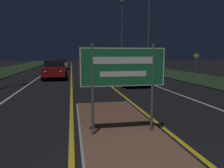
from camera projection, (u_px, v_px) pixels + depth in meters
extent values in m
cube|color=#999993|center=(123.00, 135.00, 5.48)|extent=(2.16, 7.30, 0.05)
cube|color=brown|center=(123.00, 135.00, 5.48)|extent=(2.04, 7.18, 0.10)
cube|color=#23381E|center=(168.00, 73.00, 24.75)|extent=(5.00, 100.00, 0.08)
cube|color=gold|center=(71.00, 71.00, 27.70)|extent=(0.12, 70.00, 0.01)
cube|color=gold|center=(91.00, 71.00, 28.15)|extent=(0.12, 70.00, 0.01)
cube|color=silver|center=(48.00, 71.00, 27.17)|extent=(0.12, 70.00, 0.01)
cube|color=silver|center=(114.00, 70.00, 28.68)|extent=(0.12, 70.00, 0.01)
cube|color=silver|center=(22.00, 72.00, 26.63)|extent=(0.10, 70.00, 0.01)
cube|color=silver|center=(136.00, 70.00, 29.22)|extent=(0.10, 70.00, 0.01)
cylinder|color=#56565B|center=(92.00, 90.00, 5.19)|extent=(0.07, 0.07, 2.21)
cylinder|color=#56565B|center=(152.00, 88.00, 5.46)|extent=(0.07, 0.07, 2.21)
cube|color=#19703D|center=(123.00, 67.00, 5.25)|extent=(2.08, 0.04, 0.92)
cube|color=white|center=(123.00, 67.00, 5.23)|extent=(2.08, 0.00, 0.92)
cube|color=#19703D|center=(124.00, 67.00, 5.23)|extent=(2.02, 0.01, 0.87)
cube|color=white|center=(124.00, 60.00, 5.20)|extent=(1.46, 0.01, 0.17)
cube|color=white|center=(124.00, 74.00, 5.25)|extent=(1.14, 0.01, 0.13)
cylinder|color=#56565B|center=(149.00, 27.00, 22.39)|extent=(0.18, 0.18, 9.81)
cylinder|color=#56565B|center=(122.00, 35.00, 34.21)|extent=(0.18, 0.18, 10.14)
sphere|color=#F9EAC6|center=(122.00, 0.00, 33.51)|extent=(0.63, 0.63, 0.63)
cube|color=#B7B7BC|center=(132.00, 75.00, 14.86)|extent=(1.78, 4.03, 0.68)
cube|color=black|center=(133.00, 66.00, 14.54)|extent=(1.57, 2.09, 0.54)
sphere|color=red|center=(132.00, 77.00, 12.80)|extent=(0.14, 0.14, 0.14)
sphere|color=red|center=(150.00, 76.00, 13.00)|extent=(0.14, 0.14, 0.14)
cylinder|color=black|center=(116.00, 78.00, 15.97)|extent=(0.22, 0.68, 0.68)
cylinder|color=black|center=(138.00, 78.00, 16.27)|extent=(0.22, 0.68, 0.68)
cylinder|color=black|center=(124.00, 82.00, 13.53)|extent=(0.22, 0.68, 0.68)
cylinder|color=black|center=(150.00, 82.00, 13.84)|extent=(0.22, 0.68, 0.68)
cube|color=#4C514C|center=(130.00, 66.00, 27.63)|extent=(1.86, 4.46, 0.57)
cube|color=black|center=(131.00, 62.00, 27.30)|extent=(1.64, 2.32, 0.53)
sphere|color=red|center=(131.00, 66.00, 25.37)|extent=(0.14, 0.14, 0.14)
sphere|color=red|center=(140.00, 66.00, 25.58)|extent=(0.14, 0.14, 0.14)
cylinder|color=black|center=(121.00, 68.00, 28.86)|extent=(0.22, 0.71, 0.71)
cylinder|color=black|center=(134.00, 67.00, 29.18)|extent=(0.22, 0.71, 0.71)
cylinder|color=black|center=(126.00, 69.00, 26.16)|extent=(0.22, 0.71, 0.71)
cylinder|color=black|center=(140.00, 69.00, 26.49)|extent=(0.22, 0.71, 0.71)
cube|color=#B7B7BC|center=(116.00, 64.00, 34.46)|extent=(1.72, 4.31, 0.56)
cube|color=black|center=(116.00, 60.00, 34.13)|extent=(1.52, 2.24, 0.53)
sphere|color=red|center=(115.00, 64.00, 32.27)|extent=(0.14, 0.14, 0.14)
sphere|color=red|center=(122.00, 64.00, 32.47)|extent=(0.14, 0.14, 0.14)
cylinder|color=black|center=(109.00, 65.00, 35.65)|extent=(0.22, 0.69, 0.69)
cylinder|color=black|center=(119.00, 65.00, 35.94)|extent=(0.22, 0.69, 0.69)
cylinder|color=black|center=(112.00, 66.00, 33.05)|extent=(0.22, 0.69, 0.69)
cylinder|color=black|center=(123.00, 66.00, 33.34)|extent=(0.22, 0.69, 0.69)
cube|color=maroon|center=(55.00, 71.00, 18.47)|extent=(1.80, 4.10, 0.68)
cube|color=black|center=(55.00, 64.00, 18.63)|extent=(1.58, 2.13, 0.53)
sphere|color=white|center=(45.00, 72.00, 16.38)|extent=(0.14, 0.14, 0.14)
sphere|color=white|center=(61.00, 72.00, 16.58)|extent=(0.14, 0.14, 0.14)
cylinder|color=black|center=(43.00, 76.00, 17.12)|extent=(0.22, 0.70, 0.70)
cylinder|color=black|center=(65.00, 76.00, 17.43)|extent=(0.22, 0.70, 0.70)
cylinder|color=black|center=(46.00, 74.00, 19.60)|extent=(0.22, 0.70, 0.70)
cylinder|color=black|center=(66.00, 73.00, 19.91)|extent=(0.22, 0.70, 0.70)
cube|color=#B7B7BC|center=(62.00, 65.00, 31.12)|extent=(1.74, 4.66, 0.61)
cube|color=black|center=(62.00, 61.00, 31.31)|extent=(1.53, 2.42, 0.50)
sphere|color=white|center=(57.00, 65.00, 28.76)|extent=(0.14, 0.14, 0.14)
sphere|color=white|center=(65.00, 65.00, 28.95)|extent=(0.14, 0.14, 0.14)
cylinder|color=black|center=(55.00, 68.00, 29.60)|extent=(0.22, 0.62, 0.62)
cylinder|color=black|center=(67.00, 67.00, 29.90)|extent=(0.22, 0.62, 0.62)
cylinder|color=black|center=(56.00, 66.00, 32.41)|extent=(0.22, 0.62, 0.62)
cylinder|color=black|center=(68.00, 66.00, 32.71)|extent=(0.22, 0.62, 0.62)
cylinder|color=#56565B|center=(196.00, 66.00, 20.34)|extent=(0.06, 0.06, 1.93)
cube|color=yellow|center=(196.00, 56.00, 20.22)|extent=(0.60, 0.02, 0.60)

